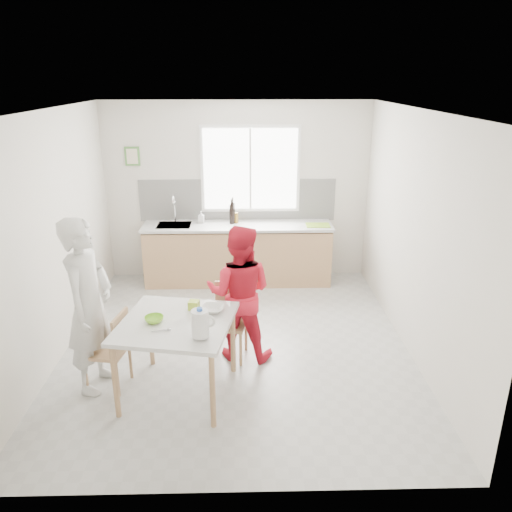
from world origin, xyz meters
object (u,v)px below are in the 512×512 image
Objects in this scene: dining_table at (176,329)px; bowl_white at (212,309)px; person_white at (89,306)px; bowl_green at (154,319)px; chair_far at (230,317)px; wine_bottle_b at (232,214)px; chair_left at (112,347)px; person_red at (239,293)px; wine_bottle_a at (233,213)px; milk_jug at (201,323)px.

dining_table is 5.28× the size of bowl_white.
person_white is 0.69m from bowl_green.
chair_far is at bearing 47.10° from bowl_green.
dining_table is 3.00m from wine_bottle_b.
wine_bottle_b is at bearing 168.13° from chair_left.
chair_far is 4.63× the size of bowl_green.
bowl_white is 2.76m from wine_bottle_b.
bowl_white is at bearing 73.07° from person_red.
chair_left is 0.48m from person_white.
wine_bottle_a is (1.36, 2.81, 0.18)m from person_white.
bowl_green is (-0.81, -0.72, 0.06)m from person_red.
milk_jug reaches higher than dining_table.
chair_left is 1.32m from chair_far.
chair_left is 3.10m from wine_bottle_b.
wine_bottle_a reaches higher than milk_jug.
chair_left is 1.44m from person_red.
wine_bottle_b is at bearing 80.75° from dining_table.
person_red reaches higher than wine_bottle_b.
bowl_white is 0.83× the size of milk_jug.
person_red reaches higher than milk_jug.
person_red is 1.11m from milk_jug.
wine_bottle_a is (0.50, 2.97, 0.36)m from dining_table.
person_white is at bearing 30.74° from person_red.
milk_jug is at bearing -93.92° from wine_bottle_a.
bowl_white is at bearing -78.05° from person_white.
dining_table is at bearing 59.74° from person_red.
person_white is at bearing -178.47° from bowl_white.
bowl_white is (1.02, 0.07, 0.38)m from chair_left.
wine_bottle_b reaches higher than bowl_white.
milk_jug is at bearing -34.04° from bowl_green.
chair_left is at bearing -141.87° from chair_far.
wine_bottle_b reaches higher than chair_left.
dining_table is at bearing 139.26° from milk_jug.
bowl_green is 0.79× the size of bowl_white.
wine_bottle_a is at bearing -15.41° from person_white.
wine_bottle_a reaches higher than chair_far.
chair_left is 1.16m from milk_jug.
wine_bottle_b reaches higher than milk_jug.
chair_left is at bearing -176.21° from bowl_white.
dining_table is 0.90m from person_white.
person_red reaches higher than bowl_white.
bowl_green is at bearing 51.92° from person_red.
bowl_green is at bearing 84.14° from chair_left.
person_white reaches higher than bowl_white.
dining_table is 4.38× the size of milk_jug.
wine_bottle_b is (-0.01, 2.20, 0.60)m from chair_far.
bowl_white is (-0.27, -0.51, 0.06)m from person_red.
person_white is at bearing -90.00° from chair_left.
chair_left is at bearing -112.35° from wine_bottle_a.
dining_table is 0.68× the size of person_white.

